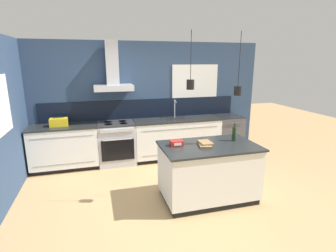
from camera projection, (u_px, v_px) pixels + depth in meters
ground_plane at (166, 196)px, 4.37m from camera, size 16.00×16.00×0.00m
wall_back at (141, 99)px, 5.90m from camera, size 5.60×2.41×2.60m
wall_left at (4, 119)px, 4.06m from camera, size 0.08×3.80×2.60m
counter_run_left at (65, 147)px, 5.39m from camera, size 1.34×0.64×0.91m
counter_run_sink at (177, 138)px, 6.02m from camera, size 1.97×0.64×1.31m
oven_range at (117, 143)px, 5.66m from camera, size 0.77×0.66×0.91m
dishwasher at (227, 134)px, 6.36m from camera, size 0.61×0.65×0.91m
kitchen_island at (208, 172)px, 4.19m from camera, size 1.51×0.92×0.91m
bottle_on_island at (234, 134)px, 4.28m from camera, size 0.07×0.07×0.29m
book_stack at (205, 144)px, 4.07m from camera, size 0.25×0.37×0.05m
red_supply_box at (176, 143)px, 4.04m from camera, size 0.19×0.14×0.08m
yellow_toolbox at (59, 122)px, 5.24m from camera, size 0.34×0.18×0.19m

